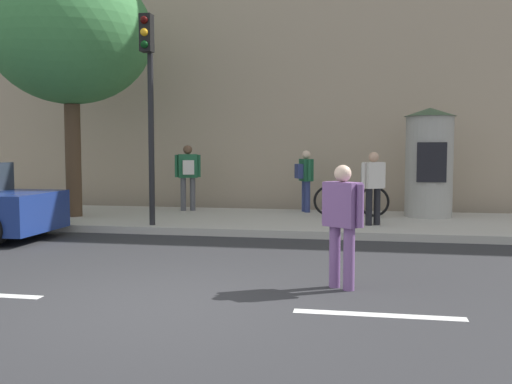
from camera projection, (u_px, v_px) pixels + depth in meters
name	position (u px, v px, depth m)	size (l,w,h in m)	color
ground_plane	(162.00, 304.00, 6.58)	(80.00, 80.00, 0.00)	#2B2B2D
sidewalk_curb	(265.00, 221.00, 13.43)	(36.00, 4.00, 0.15)	#B2ADA3
lane_markings	(162.00, 304.00, 6.58)	(25.80, 0.16, 0.01)	silver
building_backdrop	(293.00, 18.00, 17.90)	(36.00, 5.00, 11.52)	tan
traffic_light	(149.00, 85.00, 11.87)	(0.24, 0.45, 4.30)	black
poster_column	(429.00, 162.00, 13.59)	(1.19, 1.19, 2.54)	#9E9B93
street_tree	(70.00, 35.00, 13.44)	(3.78, 3.78, 5.84)	#4C3826
pedestrian_with_backpack	(342.00, 217.00, 7.23)	(0.53, 0.45, 1.55)	#724C84
pedestrian_with_bag	(305.00, 176.00, 14.60)	(0.50, 0.55, 1.55)	navy
pedestrian_in_light_jacket	(373.00, 182.00, 12.13)	(0.51, 0.50, 1.53)	black
pedestrian_near_pole	(188.00, 171.00, 14.88)	(0.62, 0.49, 1.68)	#4C4C51
bicycle_leaning	(351.00, 200.00, 13.68)	(1.77, 0.10, 1.09)	black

